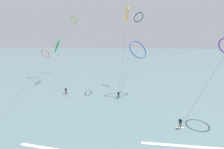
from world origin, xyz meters
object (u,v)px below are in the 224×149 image
(surfer_teal, at_px, (118,95))
(kite_emerald, at_px, (57,45))
(surfer_ivory, at_px, (180,124))
(kite_coral, at_px, (45,54))
(surfer_magenta, at_px, (66,91))
(kite_cobalt, at_px, (138,49))
(kite_amber, at_px, (127,14))
(kite_navy, at_px, (138,17))
(kite_lime, at_px, (73,20))

(surfer_teal, relative_size, kite_emerald, 0.10)
(surfer_ivory, xyz_separation_m, kite_coral, (-38.83, 32.25, 7.78))
(surfer_magenta, distance_m, kite_emerald, 19.07)
(kite_cobalt, bearing_deg, kite_emerald, 121.92)
(surfer_teal, distance_m, kite_emerald, 28.41)
(kite_emerald, distance_m, kite_coral, 9.12)
(kite_emerald, xyz_separation_m, kite_amber, (22.81, -4.63, 8.98))
(kite_coral, distance_m, kite_navy, 35.81)
(surfer_ivory, xyz_separation_m, surfer_teal, (-10.62, 12.00, 0.00))
(surfer_ivory, distance_m, surfer_teal, 16.03)
(kite_emerald, height_order, kite_coral, kite_emerald)
(surfer_ivory, xyz_separation_m, kite_cobalt, (-5.90, 18.43, 10.51))
(kite_emerald, bearing_deg, kite_cobalt, 52.48)
(surfer_ivory, bearing_deg, kite_coral, 14.37)
(kite_coral, relative_size, kite_amber, 0.87)
(surfer_teal, height_order, kite_amber, kite_amber)
(surfer_magenta, xyz_separation_m, kite_amber, (15.38, 9.06, 19.97))
(surfer_magenta, distance_m, kite_lime, 39.14)
(kite_emerald, xyz_separation_m, kite_lime, (-0.16, 18.57, 9.83))
(surfer_teal, xyz_separation_m, surfer_magenta, (-13.75, 1.73, 0.00))
(kite_lime, relative_size, kite_coral, 2.67)
(kite_emerald, relative_size, kite_cobalt, 1.20)
(surfer_magenta, xyz_separation_m, kite_emerald, (-7.43, 13.69, 11.00))
(surfer_teal, relative_size, surfer_magenta, 1.00)
(surfer_teal, height_order, kite_coral, kite_coral)
(kite_amber, bearing_deg, kite_coral, -118.40)
(kite_cobalt, xyz_separation_m, kite_navy, (0.67, 11.19, 9.35))
(surfer_teal, distance_m, kite_lime, 45.21)
(surfer_magenta, xyz_separation_m, kite_navy, (19.15, 15.89, 19.86))
(surfer_ivory, relative_size, kite_amber, 0.07)
(kite_lime, height_order, kite_navy, kite_lime)
(surfer_teal, xyz_separation_m, kite_navy, (5.40, 17.62, 19.86))
(surfer_magenta, height_order, kite_cobalt, kite_cobalt)
(kite_coral, bearing_deg, kite_navy, -169.42)
(kite_lime, bearing_deg, surfer_teal, 131.89)
(kite_amber, bearing_deg, kite_navy, 140.29)
(surfer_teal, distance_m, kite_cobalt, 13.20)
(kite_cobalt, bearing_deg, surfer_teal, -165.27)
(surfer_teal, bearing_deg, kite_navy, 45.92)
(surfer_ivory, height_order, surfer_magenta, same)
(kite_coral, distance_m, kite_amber, 33.60)
(surfer_ivory, relative_size, kite_lime, 0.03)
(kite_navy, bearing_deg, kite_emerald, -135.32)
(kite_lime, height_order, kite_amber, kite_lime)
(surfer_magenta, relative_size, kite_cobalt, 0.12)
(kite_coral, bearing_deg, kite_lime, -101.53)
(kite_amber, bearing_deg, surfer_ivory, 10.70)
(kite_coral, xyz_separation_m, kite_amber, (29.85, -9.46, 12.20))
(kite_navy, bearing_deg, surfer_teal, -67.10)
(surfer_teal, bearing_deg, surfer_ivory, -75.51)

